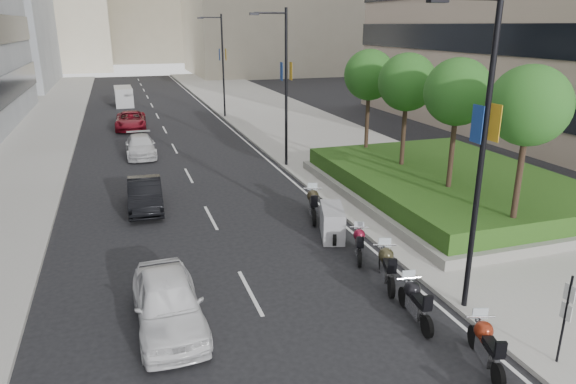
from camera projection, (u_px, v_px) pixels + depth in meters
name	position (u px, v px, depth m)	size (l,w,h in m)	color
ground	(346.00, 357.00, 13.12)	(160.00, 160.00, 0.00)	black
sidewalk_right	(295.00, 126.00, 42.86)	(10.00, 100.00, 0.15)	#9E9B93
sidewalk_left	(17.00, 143.00, 36.58)	(8.00, 100.00, 0.15)	#9E9B93
lane_edge	(233.00, 130.00, 41.30)	(0.12, 100.00, 0.01)	silver
lane_centre	(167.00, 134.00, 39.74)	(0.12, 100.00, 0.01)	silver
planter	(448.00, 191.00, 25.02)	(10.00, 14.00, 0.40)	gray
hedge	(449.00, 180.00, 24.84)	(9.40, 13.40, 0.80)	#1C4212
tree_0	(529.00, 106.00, 17.59)	(2.80, 2.80, 6.30)	#332319
tree_1	(458.00, 92.00, 21.20)	(2.80, 2.80, 6.30)	#332319
tree_2	(407.00, 83.00, 24.81)	(2.80, 2.80, 6.30)	#332319
tree_3	(369.00, 75.00, 28.42)	(2.80, 2.80, 6.30)	#332319
lamp_post_0	(479.00, 144.00, 13.69)	(2.34, 0.45, 9.00)	black
lamp_post_1	(284.00, 81.00, 29.03)	(2.34, 0.45, 9.00)	black
lamp_post_2	(221.00, 61.00, 45.28)	(2.34, 0.45, 9.00)	black
parking_sign	(565.00, 315.00, 12.30)	(0.06, 0.32, 2.50)	black
motorcycle_1	(486.00, 345.00, 12.61)	(0.91, 2.13, 1.09)	black
motorcycle_2	(415.00, 302.00, 14.58)	(0.74, 2.22, 1.11)	black
motorcycle_3	(387.00, 266.00, 16.65)	(0.99, 2.26, 1.16)	black
motorcycle_4	(359.00, 243.00, 18.59)	(0.97, 1.91, 1.01)	black
motorcycle_5	(332.00, 223.00, 20.33)	(1.42, 2.22, 1.25)	black
motorcycle_6	(313.00, 204.00, 22.38)	(1.01, 2.35, 1.21)	black
car_a	(168.00, 303.00, 14.20)	(1.81, 4.50, 1.53)	white
car_b	(145.00, 194.00, 23.47)	(1.48, 4.24, 1.40)	black
car_c	(141.00, 146.00, 33.05)	(1.83, 4.50, 1.31)	silver
car_d	(131.00, 120.00, 41.57)	(2.35, 5.11, 1.42)	maroon
delivery_van	(124.00, 97.00, 53.65)	(1.82, 4.58, 1.91)	#B7B8BA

